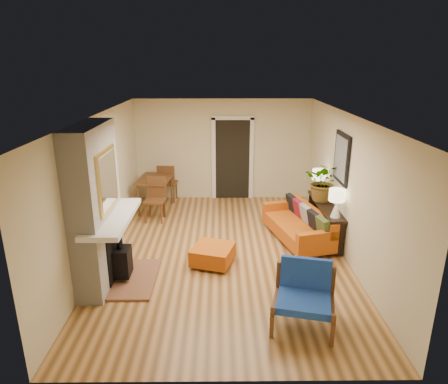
{
  "coord_description": "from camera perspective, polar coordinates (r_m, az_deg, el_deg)",
  "views": [
    {
      "loc": [
        -0.07,
        -6.91,
        3.49
      ],
      "look_at": [
        0.0,
        0.2,
        1.15
      ],
      "focal_mm": 32.0,
      "sensor_mm": 36.0,
      "label": 1
    }
  ],
  "objects": [
    {
      "name": "blue_chair",
      "position": [
        5.78,
        11.42,
        -13.72
      ],
      "size": [
        0.99,
        0.98,
        0.86
      ],
      "color": "brown",
      "rests_on": "ground"
    },
    {
      "name": "lamp_far",
      "position": [
        8.9,
        13.39,
        1.88
      ],
      "size": [
        0.3,
        0.3,
        0.54
      ],
      "color": "white",
      "rests_on": "console_table"
    },
    {
      "name": "ottoman",
      "position": [
        7.23,
        -1.61,
        -8.86
      ],
      "size": [
        0.85,
        0.85,
        0.34
      ],
      "color": "silver",
      "rests_on": "ground"
    },
    {
      "name": "lamp_near",
      "position": [
        7.61,
        15.8,
        -1.09
      ],
      "size": [
        0.3,
        0.3,
        0.54
      ],
      "color": "white",
      "rests_on": "console_table"
    },
    {
      "name": "sofa",
      "position": [
        8.27,
        10.82,
        -4.63
      ],
      "size": [
        1.25,
        2.01,
        0.74
      ],
      "color": "silver",
      "rests_on": "ground"
    },
    {
      "name": "console_table",
      "position": [
        8.4,
        14.25,
        -2.66
      ],
      "size": [
        0.34,
        1.85,
        0.72
      ],
      "color": "black",
      "rests_on": "ground"
    },
    {
      "name": "room_shell",
      "position": [
        9.83,
        3.4,
        4.95
      ],
      "size": [
        6.5,
        6.5,
        6.5
      ],
      "color": "tan",
      "rests_on": "ground"
    },
    {
      "name": "dining_table",
      "position": [
        9.77,
        -9.37,
        1.07
      ],
      "size": [
        0.89,
        1.87,
        0.99
      ],
      "color": "brown",
      "rests_on": "ground"
    },
    {
      "name": "fireplace",
      "position": [
        6.61,
        -17.54,
        -2.56
      ],
      "size": [
        1.09,
        1.68,
        2.6
      ],
      "color": "white",
      "rests_on": "ground"
    },
    {
      "name": "houseplant",
      "position": [
        8.42,
        14.12,
        1.44
      ],
      "size": [
        0.93,
        0.88,
        0.83
      ],
      "primitive_type": "imported",
      "rotation": [
        0.0,
        0.0,
        -0.38
      ],
      "color": "#1E5919",
      "rests_on": "console_table"
    }
  ]
}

